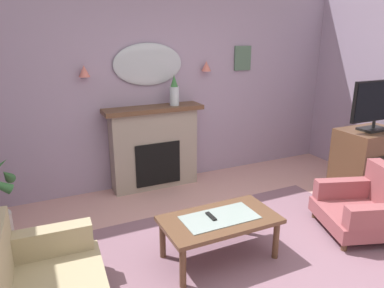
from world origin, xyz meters
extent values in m
cube|color=#C6938E|center=(0.00, 0.00, -0.05)|extent=(6.63, 5.89, 0.10)
cube|color=#9E8CA8|center=(0.00, 2.49, 1.40)|extent=(6.63, 0.10, 2.81)
cube|color=#7F5B6B|center=(0.00, 0.20, 0.01)|extent=(3.20, 2.40, 0.01)
cube|color=gray|center=(-0.23, 2.28, 0.55)|extent=(1.20, 0.28, 1.10)
cube|color=black|center=(-0.23, 2.18, 0.38)|extent=(0.64, 0.12, 0.60)
cube|color=brown|center=(-0.23, 2.26, 1.13)|extent=(1.36, 0.36, 0.06)
cylinder|color=silver|center=(0.07, 2.24, 1.29)|extent=(0.13, 0.13, 0.26)
cone|color=#38753D|center=(0.07, 2.24, 1.50)|extent=(0.10, 0.10, 0.16)
ellipsoid|color=#B2BCC6|center=(-0.23, 2.41, 1.71)|extent=(0.96, 0.06, 0.56)
cone|color=#D17066|center=(-1.08, 2.36, 1.66)|extent=(0.14, 0.14, 0.14)
cone|color=#D17066|center=(0.62, 2.36, 1.66)|extent=(0.14, 0.14, 0.14)
cube|color=#4C6B56|center=(1.27, 2.42, 1.75)|extent=(0.28, 0.03, 0.36)
cube|color=brown|center=(-0.26, 0.37, 0.42)|extent=(1.10, 0.60, 0.04)
cube|color=#8C9E99|center=(-0.26, 0.37, 0.44)|extent=(0.72, 0.36, 0.01)
cylinder|color=brown|center=(-0.75, 0.13, 0.20)|extent=(0.06, 0.06, 0.40)
cylinder|color=brown|center=(0.23, 0.13, 0.20)|extent=(0.06, 0.06, 0.40)
cylinder|color=brown|center=(-0.75, 0.61, 0.20)|extent=(0.06, 0.06, 0.40)
cylinder|color=brown|center=(0.23, 0.61, 0.20)|extent=(0.06, 0.06, 0.40)
cube|color=black|center=(-0.34, 0.40, 0.45)|extent=(0.04, 0.16, 0.02)
cube|color=tan|center=(-1.77, 0.70, 0.40)|extent=(0.76, 0.20, 0.24)
cylinder|color=brown|center=(-1.43, 0.67, 0.05)|extent=(0.07, 0.07, 0.10)
cylinder|color=brown|center=(-2.11, 0.71, 0.05)|extent=(0.07, 0.07, 0.10)
cube|color=#934C51|center=(1.37, 0.14, 0.18)|extent=(1.02, 1.02, 0.16)
cube|color=#934C51|center=(1.48, 0.46, 0.37)|extent=(0.73, 0.37, 0.22)
cube|color=#934C51|center=(1.25, -0.19, 0.37)|extent=(0.73, 0.37, 0.22)
cylinder|color=brown|center=(1.16, 0.57, 0.05)|extent=(0.06, 0.06, 0.10)
cylinder|color=brown|center=(0.93, -0.07, 0.05)|extent=(0.06, 0.06, 0.10)
cylinder|color=brown|center=(1.80, 0.35, 0.05)|extent=(0.06, 0.06, 0.10)
cube|color=brown|center=(2.27, 0.83, 0.45)|extent=(0.80, 0.56, 0.90)
cube|color=black|center=(2.27, 0.81, 0.92)|extent=(0.36, 0.24, 0.03)
cylinder|color=black|center=(2.27, 0.81, 0.98)|extent=(0.04, 0.04, 0.10)
cube|color=black|center=(2.27, 0.81, 1.29)|extent=(0.84, 0.04, 0.52)
cube|color=black|center=(2.27, 0.79, 1.29)|extent=(0.80, 0.01, 0.48)
cone|color=#38753D|center=(-2.05, 1.73, 0.68)|extent=(0.15, 0.41, 0.30)
camera|label=1|loc=(-1.79, -2.23, 2.09)|focal=33.33mm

